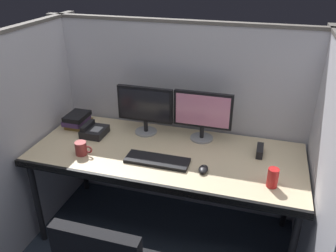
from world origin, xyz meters
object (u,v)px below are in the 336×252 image
object	(u,v)px
coffee_mug	(81,148)
monitor_right	(203,113)
desk	(166,159)
red_stapler	(260,151)
desk_phone	(94,131)
soda_can	(273,178)
computer_mouse	(203,169)
monitor_left	(145,107)
book_stack	(77,120)
keyboard_main	(157,160)

from	to	relation	value
coffee_mug	monitor_right	bearing A→B (deg)	31.06
desk	red_stapler	distance (m)	0.66
monitor_right	desk_phone	bearing A→B (deg)	-168.28
soda_can	desk_phone	bearing A→B (deg)	167.45
desk	computer_mouse	xyz separation A→B (m)	(0.30, -0.15, 0.07)
monitor_left	book_stack	world-z (taller)	monitor_left
red_stapler	desk_phone	bearing A→B (deg)	-177.08
keyboard_main	red_stapler	distance (m)	0.72
monitor_left	soda_can	xyz separation A→B (m)	(0.96, -0.44, -0.15)
monitor_left	monitor_right	size ratio (longest dim) A/B	1.00
soda_can	coffee_mug	size ratio (longest dim) A/B	0.97
monitor_right	computer_mouse	distance (m)	0.48
desk	coffee_mug	bearing A→B (deg)	-161.59
computer_mouse	book_stack	bearing A→B (deg)	161.90
desk	monitor_left	bearing A→B (deg)	133.16
desk_phone	computer_mouse	bearing A→B (deg)	-15.83
desk	monitor_right	world-z (taller)	monitor_right
desk	desk_phone	bearing A→B (deg)	170.40
red_stapler	keyboard_main	bearing A→B (deg)	-155.71
coffee_mug	monitor_left	bearing A→B (deg)	54.07
monitor_left	computer_mouse	distance (m)	0.70
monitor_left	keyboard_main	size ratio (longest dim) A/B	1.00
monitor_right	red_stapler	bearing A→B (deg)	-13.62
soda_can	book_stack	distance (m)	1.58
desk_phone	book_stack	xyz separation A→B (m)	(-0.20, 0.10, 0.02)
red_stapler	coffee_mug	world-z (taller)	coffee_mug
keyboard_main	desk_phone	bearing A→B (deg)	158.52
monitor_left	coffee_mug	distance (m)	0.56
coffee_mug	desk_phone	xyz separation A→B (m)	(-0.05, 0.29, -0.01)
soda_can	coffee_mug	bearing A→B (deg)	179.57
monitor_left	coffee_mug	xyz separation A→B (m)	(-0.32, -0.44, -0.17)
desk	coffee_mug	xyz separation A→B (m)	(-0.55, -0.18, 0.10)
coffee_mug	book_stack	size ratio (longest dim) A/B	0.56
coffee_mug	desk_phone	bearing A→B (deg)	100.83
monitor_left	computer_mouse	size ratio (longest dim) A/B	4.48
keyboard_main	soda_can	bearing A→B (deg)	-4.98
desk_phone	coffee_mug	bearing A→B (deg)	-79.17
monitor_left	computer_mouse	xyz separation A→B (m)	(0.54, -0.41, -0.20)
computer_mouse	red_stapler	distance (m)	0.46
monitor_left	coffee_mug	world-z (taller)	monitor_left
monitor_right	monitor_left	bearing A→B (deg)	-177.57
red_stapler	monitor_left	bearing A→B (deg)	174.35
coffee_mug	book_stack	world-z (taller)	book_stack
monitor_left	soda_can	size ratio (longest dim) A/B	3.52
desk	soda_can	world-z (taller)	soda_can
monitor_right	book_stack	distance (m)	1.02
desk	book_stack	world-z (taller)	book_stack
monitor_left	soda_can	bearing A→B (deg)	-24.90
coffee_mug	desk_phone	distance (m)	0.29
keyboard_main	book_stack	size ratio (longest dim) A/B	1.91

